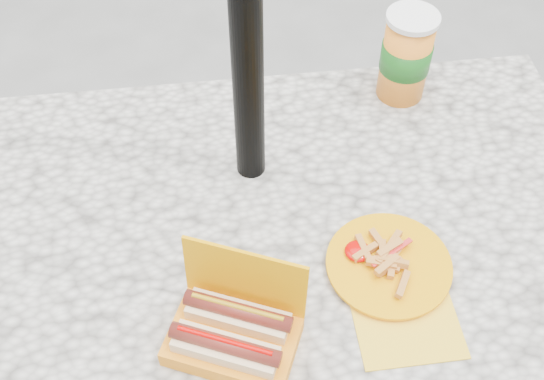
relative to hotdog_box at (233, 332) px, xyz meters
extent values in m
cube|color=beige|center=(0.06, 0.18, -0.06)|extent=(1.20, 0.80, 0.05)
cylinder|color=black|center=(-0.44, 0.48, -0.43)|extent=(0.07, 0.07, 0.70)
cylinder|color=black|center=(0.56, 0.48, -0.43)|extent=(0.07, 0.07, 0.70)
cube|color=#E39400|center=(0.00, 0.00, -0.02)|extent=(0.21, 0.18, 0.03)
cube|color=#E39400|center=(0.02, 0.05, 0.06)|extent=(0.17, 0.08, 0.12)
cube|color=beige|center=(-0.01, -0.03, 0.00)|extent=(0.15, 0.10, 0.04)
cylinder|color=maroon|center=(-0.01, -0.03, 0.02)|extent=(0.15, 0.09, 0.02)
cylinder|color=#B90300|center=(-0.01, -0.03, 0.03)|extent=(0.13, 0.06, 0.01)
cube|color=beige|center=(0.01, 0.02, 0.00)|extent=(0.15, 0.10, 0.04)
cylinder|color=maroon|center=(0.01, 0.02, 0.02)|extent=(0.15, 0.09, 0.02)
cylinder|color=#AD8212|center=(0.01, 0.02, 0.03)|extent=(0.13, 0.06, 0.01)
cube|color=yellow|center=(0.26, 0.01, -0.03)|extent=(0.16, 0.16, 0.00)
cylinder|color=#E39400|center=(0.25, 0.10, -0.03)|extent=(0.19, 0.19, 0.01)
cylinder|color=#E39400|center=(0.25, 0.10, -0.02)|extent=(0.20, 0.20, 0.01)
cube|color=gold|center=(0.24, 0.09, -0.01)|extent=(0.05, 0.03, 0.01)
cube|color=gold|center=(0.25, 0.12, 0.00)|extent=(0.05, 0.03, 0.01)
cube|color=gold|center=(0.22, 0.12, -0.01)|extent=(0.05, 0.03, 0.01)
cube|color=gold|center=(0.24, 0.10, -0.01)|extent=(0.05, 0.01, 0.01)
cube|color=gold|center=(0.26, 0.13, -0.01)|extent=(0.04, 0.04, 0.01)
cube|color=gold|center=(0.24, 0.14, -0.01)|extent=(0.03, 0.05, 0.01)
cube|color=gold|center=(0.25, 0.10, -0.01)|extent=(0.04, 0.04, 0.01)
cube|color=gold|center=(0.24, 0.09, -0.01)|extent=(0.05, 0.03, 0.01)
cube|color=gold|center=(0.24, 0.11, -0.01)|extent=(0.02, 0.05, 0.01)
cube|color=gold|center=(0.26, 0.05, -0.01)|extent=(0.03, 0.05, 0.01)
cube|color=gold|center=(0.25, 0.09, -0.01)|extent=(0.05, 0.03, 0.01)
cube|color=gold|center=(0.25, 0.09, -0.01)|extent=(0.05, 0.03, 0.01)
cube|color=gold|center=(0.25, 0.11, -0.01)|extent=(0.04, 0.04, 0.01)
cube|color=gold|center=(0.25, 0.09, -0.01)|extent=(0.03, 0.05, 0.01)
cube|color=gold|center=(0.24, 0.09, 0.00)|extent=(0.05, 0.04, 0.01)
cube|color=gold|center=(0.22, 0.13, -0.01)|extent=(0.02, 0.05, 0.01)
ellipsoid|color=#B90300|center=(0.21, 0.12, -0.01)|extent=(0.04, 0.04, 0.01)
cube|color=red|center=(0.26, 0.11, -0.01)|extent=(0.08, 0.05, 0.00)
cylinder|color=orange|center=(0.37, 0.50, 0.05)|extent=(0.09, 0.09, 0.17)
cylinder|color=#175F19|center=(0.37, 0.50, 0.06)|extent=(0.09, 0.09, 0.06)
cylinder|color=white|center=(0.37, 0.50, 0.14)|extent=(0.10, 0.10, 0.01)
camera|label=1|loc=(0.00, -0.46, 0.87)|focal=45.00mm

